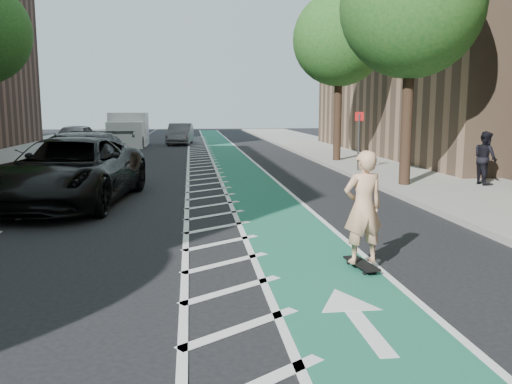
{
  "coord_description": "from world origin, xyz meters",
  "views": [
    {
      "loc": [
        0.93,
        -9.01,
        2.66
      ],
      "look_at": [
        2.12,
        0.85,
        1.1
      ],
      "focal_mm": 38.0,
      "sensor_mm": 36.0,
      "label": 1
    }
  ],
  "objects": [
    {
      "name": "ground",
      "position": [
        0.0,
        0.0,
        0.0
      ],
      "size": [
        120.0,
        120.0,
        0.0
      ],
      "primitive_type": "plane",
      "color": "black",
      "rests_on": "ground"
    },
    {
      "name": "bike_lane",
      "position": [
        3.0,
        10.0,
        0.01
      ],
      "size": [
        2.0,
        90.0,
        0.01
      ],
      "primitive_type": "cube",
      "color": "#1B6051",
      "rests_on": "ground"
    },
    {
      "name": "buffer_strip",
      "position": [
        1.5,
        10.0,
        0.01
      ],
      "size": [
        1.4,
        90.0,
        0.01
      ],
      "primitive_type": "cube",
      "color": "silver",
      "rests_on": "ground"
    },
    {
      "name": "sidewalk_right",
      "position": [
        9.5,
        10.0,
        0.07
      ],
      "size": [
        5.0,
        90.0,
        0.15
      ],
      "primitive_type": "cube",
      "color": "gray",
      "rests_on": "ground"
    },
    {
      "name": "curb_right",
      "position": [
        7.05,
        10.0,
        0.08
      ],
      "size": [
        0.12,
        90.0,
        0.16
      ],
      "primitive_type": "cube",
      "color": "gray",
      "rests_on": "ground"
    },
    {
      "name": "tree_r_c",
      "position": [
        7.9,
        8.0,
        5.77
      ],
      "size": [
        4.2,
        4.2,
        7.9
      ],
      "color": "#382619",
      "rests_on": "ground"
    },
    {
      "name": "tree_r_d",
      "position": [
        7.9,
        16.0,
        5.77
      ],
      "size": [
        4.2,
        4.2,
        7.9
      ],
      "color": "#382619",
      "rests_on": "ground"
    },
    {
      "name": "sign_post",
      "position": [
        7.6,
        12.0,
        1.35
      ],
      "size": [
        0.35,
        0.08,
        2.47
      ],
      "color": "#4C4C4C",
      "rests_on": "ground"
    },
    {
      "name": "skateboard",
      "position": [
        3.7,
        -0.62,
        0.1
      ],
      "size": [
        0.38,
        0.92,
        0.12
      ],
      "rotation": [
        0.0,
        0.0,
        0.15
      ],
      "color": "black",
      "rests_on": "ground"
    },
    {
      "name": "skateboarder",
      "position": [
        3.7,
        -0.62,
        1.05
      ],
      "size": [
        0.73,
        0.54,
        1.86
      ],
      "primitive_type": "imported",
      "rotation": [
        0.0,
        0.0,
        3.29
      ],
      "color": "tan",
      "rests_on": "skateboard"
    },
    {
      "name": "suv_near",
      "position": [
        -2.4,
        6.32,
        0.92
      ],
      "size": [
        3.84,
        6.93,
        1.84
      ],
      "primitive_type": "imported",
      "rotation": [
        0.0,
        0.0,
        -0.12
      ],
      "color": "black",
      "rests_on": "ground"
    },
    {
      "name": "suv_far",
      "position": [
        -2.36,
        7.5,
        0.95
      ],
      "size": [
        3.07,
        6.7,
        1.9
      ],
      "primitive_type": "imported",
      "rotation": [
        0.0,
        0.0,
        -0.06
      ],
      "color": "black",
      "rests_on": "ground"
    },
    {
      "name": "car_silver",
      "position": [
        -6.0,
        24.66,
        0.84
      ],
      "size": [
        2.49,
        5.09,
        1.67
      ],
      "primitive_type": "imported",
      "rotation": [
        0.0,
        0.0,
        -0.11
      ],
      "color": "#9B9BA0",
      "rests_on": "ground"
    },
    {
      "name": "car_grey",
      "position": [
        0.2,
        30.67,
        0.76
      ],
      "size": [
        1.98,
        4.71,
        1.51
      ],
      "primitive_type": "imported",
      "rotation": [
        0.0,
        0.0,
        -0.08
      ],
      "color": "#5C5A60",
      "rests_on": "ground"
    },
    {
      "name": "pedestrian",
      "position": [
        10.49,
        7.6,
        1.02
      ],
      "size": [
        0.69,
        0.87,
        1.74
      ],
      "primitive_type": "imported",
      "rotation": [
        0.0,
        0.0,
        1.6
      ],
      "color": "black",
      "rests_on": "sidewalk_right"
    },
    {
      "name": "box_truck",
      "position": [
        -3.35,
        29.51,
        1.06
      ],
      "size": [
        2.58,
        5.54,
        2.29
      ],
      "rotation": [
        0.0,
        0.0,
        0.02
      ],
      "color": "white",
      "rests_on": "ground"
    },
    {
      "name": "barrel_a",
      "position": [
        -2.2,
        9.0,
        0.48
      ],
      "size": [
        0.75,
        0.75,
        1.02
      ],
      "color": "#FF4C0D",
      "rests_on": "ground"
    },
    {
      "name": "barrel_b",
      "position": [
        -3.6,
        11.35,
        0.4
      ],
      "size": [
        0.63,
        0.63,
        0.86
      ],
      "color": "#FF620D",
      "rests_on": "ground"
    },
    {
      "name": "barrel_c",
      "position": [
        -4.0,
        17.68,
        0.39
      ],
      "size": [
        0.6,
        0.6,
        0.82
      ],
      "color": "#EF480C",
      "rests_on": "ground"
    }
  ]
}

